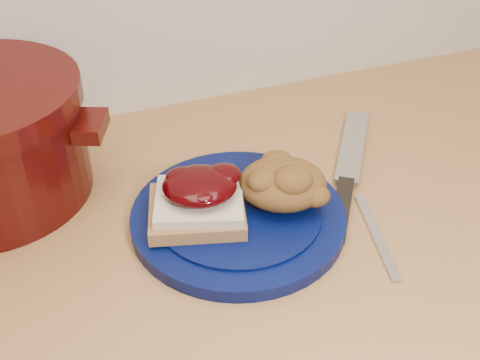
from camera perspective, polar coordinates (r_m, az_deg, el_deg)
name	(u,v)px	position (r m, az deg, el deg)	size (l,w,h in m)	color
plate	(238,217)	(0.75, -0.17, -3.56)	(0.27, 0.27, 0.02)	#040C3C
sandwich	(198,199)	(0.71, -3.97, -1.83)	(0.14, 0.13, 0.06)	olive
stuffing_mound	(283,184)	(0.74, 4.06, -0.34)	(0.11, 0.09, 0.05)	brown
chef_knife	(345,189)	(0.80, 9.93, -0.86)	(0.19, 0.26, 0.02)	black
butter_knife	(377,234)	(0.75, 12.82, -5.05)	(0.15, 0.01, 0.00)	silver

